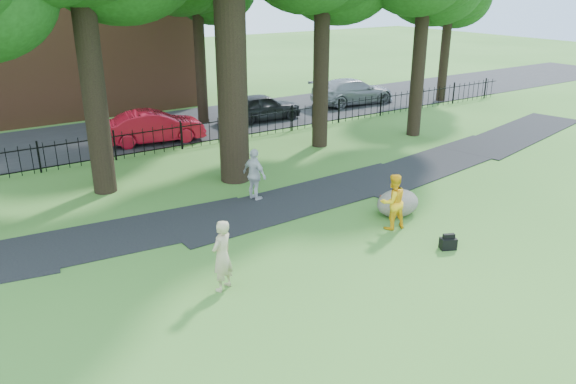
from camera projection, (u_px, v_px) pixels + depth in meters
ground at (354, 247)px, 15.99m from camera, size 120.00×120.00×0.00m
footpath at (304, 199)px, 19.54m from camera, size 36.07×3.85×0.03m
street at (150, 130)px, 28.43m from camera, size 80.00×7.00×0.02m
iron_fence at (181, 136)px, 25.11m from camera, size 44.00×0.04×1.20m
brick_building at (16, 3)px, 30.46m from camera, size 18.00×8.00×12.00m
woman at (222, 256)px, 13.53m from camera, size 0.79×0.68×1.83m
man at (393, 202)px, 16.95m from camera, size 0.94×0.78×1.74m
pedestrian at (255, 175)px, 19.14m from camera, size 0.66×1.14×1.83m
boulder at (398, 201)px, 18.14m from camera, size 1.53×1.17×0.87m
backpack at (448, 244)px, 15.85m from camera, size 0.52×0.44×0.33m
red_bag at (385, 199)px, 19.27m from camera, size 0.35×0.26×0.22m
red_sedan at (154, 127)px, 26.11m from camera, size 4.74×2.32×1.50m
grey_car at (262, 107)px, 30.27m from camera, size 4.40×1.96×1.47m
silver_car at (353, 91)px, 34.22m from camera, size 5.50×2.58×1.55m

